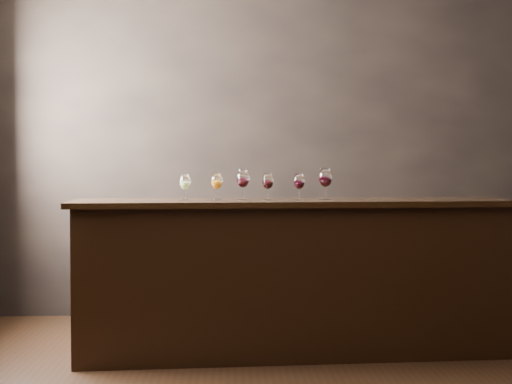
{
  "coord_description": "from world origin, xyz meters",
  "views": [
    {
      "loc": [
        -0.58,
        -3.57,
        1.21
      ],
      "look_at": [
        -0.43,
        1.04,
        1.05
      ],
      "focal_mm": 50.0,
      "sensor_mm": 36.0,
      "label": 1
    }
  ],
  "objects_px": {
    "back_bar_shelf": "(270,260)",
    "glass_red_c": "(299,182)",
    "bar_counter": "(294,279)",
    "glass_red_a": "(243,179)",
    "glass_white": "(185,182)",
    "glass_red_d": "(325,178)",
    "glass_amber": "(217,182)",
    "glass_red_b": "(268,182)"
  },
  "relations": [
    {
      "from": "glass_red_c",
      "to": "glass_red_d",
      "type": "distance_m",
      "value": 0.18
    },
    {
      "from": "glass_amber",
      "to": "glass_red_a",
      "type": "bearing_deg",
      "value": 0.77
    },
    {
      "from": "glass_white",
      "to": "glass_red_b",
      "type": "bearing_deg",
      "value": -1.43
    },
    {
      "from": "glass_amber",
      "to": "glass_red_b",
      "type": "xyz_separation_m",
      "value": [
        0.33,
        -0.03,
        0.0
      ]
    },
    {
      "from": "back_bar_shelf",
      "to": "glass_red_b",
      "type": "xyz_separation_m",
      "value": [
        -0.07,
        -1.03,
        0.64
      ]
    },
    {
      "from": "glass_red_d",
      "to": "glass_red_c",
      "type": "bearing_deg",
      "value": -173.3
    },
    {
      "from": "bar_counter",
      "to": "glass_red_d",
      "type": "distance_m",
      "value": 0.69
    },
    {
      "from": "glass_white",
      "to": "glass_red_d",
      "type": "distance_m",
      "value": 0.91
    },
    {
      "from": "glass_white",
      "to": "glass_red_c",
      "type": "xyz_separation_m",
      "value": [
        0.74,
        -0.0,
        0.0
      ]
    },
    {
      "from": "glass_white",
      "to": "glass_red_d",
      "type": "height_order",
      "value": "glass_red_d"
    },
    {
      "from": "glass_amber",
      "to": "glass_red_d",
      "type": "height_order",
      "value": "glass_red_d"
    },
    {
      "from": "bar_counter",
      "to": "glass_red_a",
      "type": "distance_m",
      "value": 0.73
    },
    {
      "from": "bar_counter",
      "to": "glass_red_b",
      "type": "relative_size",
      "value": 15.83
    },
    {
      "from": "glass_amber",
      "to": "glass_red_d",
      "type": "xyz_separation_m",
      "value": [
        0.71,
        0.0,
        0.02
      ]
    },
    {
      "from": "glass_white",
      "to": "glass_red_c",
      "type": "relative_size",
      "value": 0.98
    },
    {
      "from": "back_bar_shelf",
      "to": "glass_red_b",
      "type": "distance_m",
      "value": 1.21
    },
    {
      "from": "glass_red_c",
      "to": "glass_red_d",
      "type": "bearing_deg",
      "value": 6.7
    },
    {
      "from": "bar_counter",
      "to": "back_bar_shelf",
      "type": "xyz_separation_m",
      "value": [
        -0.11,
        0.99,
        -0.01
      ]
    },
    {
      "from": "back_bar_shelf",
      "to": "glass_red_c",
      "type": "bearing_deg",
      "value": -82.29
    },
    {
      "from": "glass_red_b",
      "to": "back_bar_shelf",
      "type": "bearing_deg",
      "value": 86.31
    },
    {
      "from": "glass_red_d",
      "to": "glass_red_a",
      "type": "bearing_deg",
      "value": -179.77
    },
    {
      "from": "glass_white",
      "to": "glass_red_a",
      "type": "bearing_deg",
      "value": 2.42
    },
    {
      "from": "back_bar_shelf",
      "to": "glass_red_b",
      "type": "height_order",
      "value": "glass_red_b"
    },
    {
      "from": "glass_amber",
      "to": "glass_red_c",
      "type": "distance_m",
      "value": 0.53
    },
    {
      "from": "glass_amber",
      "to": "glass_red_c",
      "type": "xyz_separation_m",
      "value": [
        0.53,
        -0.02,
        -0.0
      ]
    },
    {
      "from": "back_bar_shelf",
      "to": "glass_amber",
      "type": "height_order",
      "value": "glass_amber"
    },
    {
      "from": "back_bar_shelf",
      "to": "glass_white",
      "type": "height_order",
      "value": "glass_white"
    },
    {
      "from": "glass_red_a",
      "to": "glass_red_c",
      "type": "bearing_deg",
      "value": -2.85
    },
    {
      "from": "glass_amber",
      "to": "glass_red_b",
      "type": "relative_size",
      "value": 0.99
    },
    {
      "from": "back_bar_shelf",
      "to": "glass_red_a",
      "type": "relative_size",
      "value": 13.55
    },
    {
      "from": "glass_red_a",
      "to": "glass_red_d",
      "type": "xyz_separation_m",
      "value": [
        0.54,
        0.0,
        0.01
      ]
    },
    {
      "from": "glass_red_a",
      "to": "glass_red_c",
      "type": "height_order",
      "value": "glass_red_a"
    },
    {
      "from": "glass_white",
      "to": "back_bar_shelf",
      "type": "bearing_deg",
      "value": 59.44
    },
    {
      "from": "glass_red_a",
      "to": "glass_red_b",
      "type": "height_order",
      "value": "glass_red_a"
    },
    {
      "from": "back_bar_shelf",
      "to": "glass_red_c",
      "type": "distance_m",
      "value": 1.21
    },
    {
      "from": "glass_amber",
      "to": "glass_red_a",
      "type": "height_order",
      "value": "glass_red_a"
    },
    {
      "from": "glass_red_a",
      "to": "glass_red_b",
      "type": "distance_m",
      "value": 0.16
    },
    {
      "from": "glass_amber",
      "to": "glass_red_b",
      "type": "bearing_deg",
      "value": -4.65
    },
    {
      "from": "glass_red_a",
      "to": "glass_red_d",
      "type": "height_order",
      "value": "glass_red_d"
    },
    {
      "from": "glass_amber",
      "to": "bar_counter",
      "type": "bearing_deg",
      "value": 0.86
    },
    {
      "from": "glass_white",
      "to": "glass_amber",
      "type": "relative_size",
      "value": 0.97
    },
    {
      "from": "glass_red_b",
      "to": "glass_red_c",
      "type": "bearing_deg",
      "value": 3.08
    }
  ]
}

